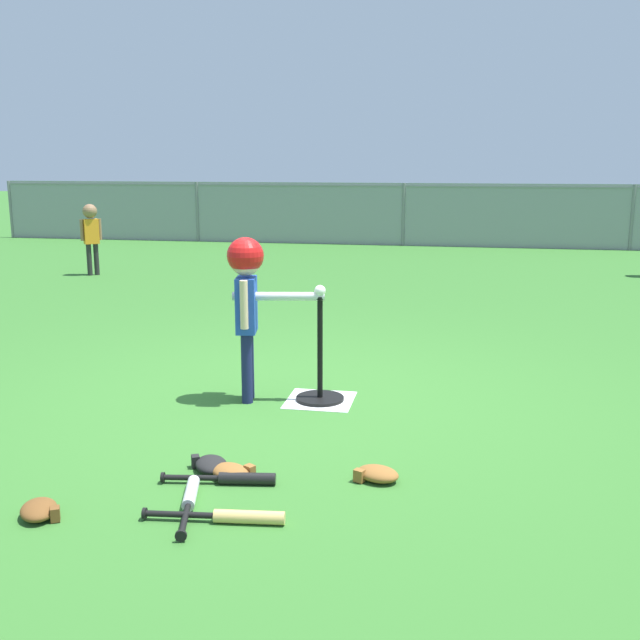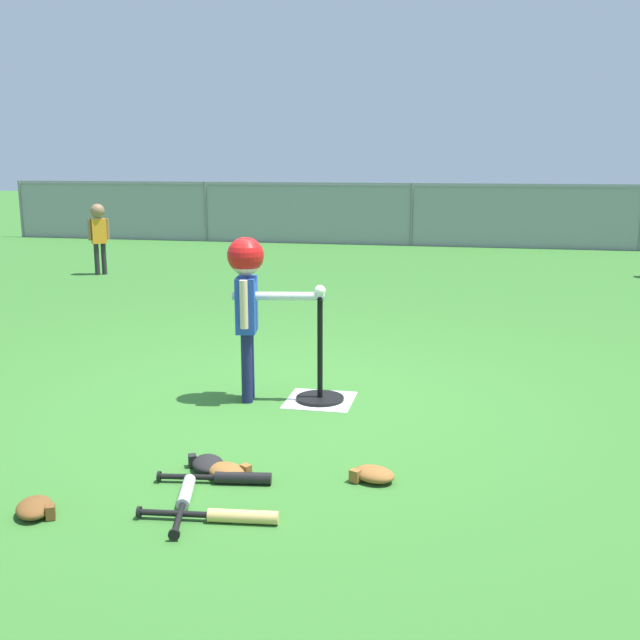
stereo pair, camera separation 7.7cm
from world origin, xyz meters
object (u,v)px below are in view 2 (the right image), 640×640
at_px(fielder_deep_left, 99,229).
at_px(glove_near_bats, 373,474).
at_px(glove_by_plate, 227,471).
at_px(glove_tossed_aside, 207,464).
at_px(spare_bat_wood, 228,516).
at_px(batter_child, 248,285).
at_px(spare_bat_silver, 185,498).
at_px(spare_bat_black, 231,478).
at_px(glove_outfield_drop, 35,508).
at_px(baseball_on_tee, 320,291).
at_px(batting_tee, 320,384).

bearing_deg(fielder_deep_left, glove_near_bats, -52.60).
xyz_separation_m(glove_by_plate, glove_tossed_aside, (-0.13, 0.07, 0.00)).
bearing_deg(glove_near_bats, spare_bat_wood, -135.39).
distance_m(batter_child, spare_bat_silver, 1.73).
relative_size(fielder_deep_left, spare_bat_black, 1.71).
xyz_separation_m(spare_bat_wood, glove_outfield_drop, (-0.88, -0.11, 0.01)).
distance_m(spare_bat_silver, spare_bat_wood, 0.29).
xyz_separation_m(fielder_deep_left, glove_tossed_aside, (3.77, -6.09, -0.60)).
xyz_separation_m(spare_bat_silver, spare_bat_wood, (0.26, -0.13, -0.00)).
distance_m(fielder_deep_left, glove_by_plate, 7.32).
xyz_separation_m(batter_child, glove_by_plate, (0.25, -1.23, -0.74)).
bearing_deg(spare_bat_silver, baseball_on_tee, 79.10).
height_order(spare_bat_black, glove_near_bats, glove_near_bats).
relative_size(baseball_on_tee, glove_near_bats, 0.28).
bearing_deg(batting_tee, glove_near_bats, -66.72).
xyz_separation_m(fielder_deep_left, spare_bat_silver, (3.80, -6.48, -0.60)).
bearing_deg(glove_outfield_drop, fielder_deep_left, 115.30).
distance_m(baseball_on_tee, batter_child, 0.47).
bearing_deg(batter_child, glove_tossed_aside, -84.12).
distance_m(spare_bat_silver, glove_outfield_drop, 0.67).
xyz_separation_m(batting_tee, baseball_on_tee, (0.00, 0.00, 0.63)).
height_order(batter_child, spare_bat_black, batter_child).
height_order(fielder_deep_left, spare_bat_silver, fielder_deep_left).
distance_m(glove_by_plate, glove_near_bats, 0.73).
distance_m(spare_bat_silver, glove_by_plate, 0.33).
bearing_deg(glove_near_bats, glove_tossed_aside, -177.22).
bearing_deg(glove_near_bats, batter_child, 131.17).
relative_size(glove_by_plate, glove_tossed_aside, 1.01).
height_order(batting_tee, spare_bat_silver, batting_tee).
relative_size(spare_bat_silver, glove_near_bats, 2.09).
xyz_separation_m(spare_bat_black, glove_by_plate, (-0.04, 0.06, 0.01)).
height_order(spare_bat_wood, spare_bat_black, same).
bearing_deg(glove_tossed_aside, spare_bat_wood, -61.14).
bearing_deg(baseball_on_tee, fielder_deep_left, 130.27).
distance_m(glove_near_bats, glove_tossed_aside, 0.86).
height_order(glove_tossed_aside, glove_outfield_drop, same).
bearing_deg(glove_tossed_aside, glove_near_bats, 2.78).
distance_m(baseball_on_tee, glove_tossed_aside, 1.47).
relative_size(batter_child, glove_outfield_drop, 4.05).
relative_size(batting_tee, glove_by_plate, 2.61).
height_order(glove_near_bats, glove_tossed_aside, same).
bearing_deg(spare_bat_silver, batter_child, 95.53).
distance_m(spare_bat_silver, glove_near_bats, 0.93).
height_order(spare_bat_wood, glove_by_plate, glove_by_plate).
bearing_deg(baseball_on_tee, glove_outfield_drop, -116.51).
relative_size(glove_by_plate, glove_outfield_drop, 1.01).
xyz_separation_m(baseball_on_tee, spare_bat_black, (-0.17, -1.37, -0.71)).
xyz_separation_m(baseball_on_tee, glove_outfield_drop, (-0.93, -1.87, -0.71)).
xyz_separation_m(glove_by_plate, glove_outfield_drop, (-0.72, -0.56, 0.00)).
distance_m(baseball_on_tee, fielder_deep_left, 6.36).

